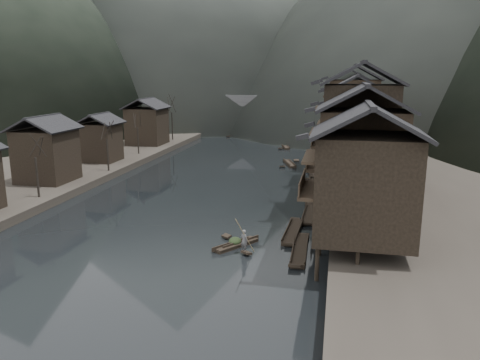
# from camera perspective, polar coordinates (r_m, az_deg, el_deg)

# --- Properties ---
(water) EXTENTS (300.00, 300.00, 0.00)m
(water) POSITION_cam_1_polar(r_m,az_deg,el_deg) (46.62, -7.83, -5.17)
(water) COLOR black
(water) RESTS_ON ground
(right_bank) EXTENTS (40.00, 200.00, 1.80)m
(right_bank) POSITION_cam_1_polar(r_m,az_deg,el_deg) (85.09, 25.17, 2.63)
(right_bank) COLOR #2D2823
(right_bank) RESTS_ON ground
(left_bank) EXTENTS (40.00, 200.00, 1.20)m
(left_bank) POSITION_cam_1_polar(r_m,az_deg,el_deg) (96.83, -19.58, 4.06)
(left_bank) COLOR #2D2823
(left_bank) RESTS_ON ground
(stilt_houses) EXTENTS (9.00, 67.60, 15.75)m
(stilt_houses) POSITION_cam_1_polar(r_m,az_deg,el_deg) (61.61, 13.86, 7.46)
(stilt_houses) COLOR black
(stilt_houses) RESTS_ON ground
(left_houses) EXTENTS (8.10, 53.20, 8.73)m
(left_houses) POSITION_cam_1_polar(r_m,az_deg,el_deg) (71.86, -18.12, 5.36)
(left_houses) COLOR black
(left_houses) RESTS_ON left_bank
(bare_trees) EXTENTS (3.94, 60.85, 7.88)m
(bare_trees) POSITION_cam_1_polar(r_m,az_deg,el_deg) (72.38, -14.74, 6.16)
(bare_trees) COLOR black
(bare_trees) RESTS_ON left_bank
(moored_sampans) EXTENTS (3.03, 55.24, 0.47)m
(moored_sampans) POSITION_cam_1_polar(r_m,az_deg,el_deg) (62.01, 8.62, -0.41)
(moored_sampans) COLOR black
(moored_sampans) RESTS_ON water
(midriver_boats) EXTENTS (18.88, 37.08, 0.45)m
(midriver_boats) POSITION_cam_1_polar(r_m,az_deg,el_deg) (90.81, 3.40, 3.99)
(midriver_boats) COLOR black
(midriver_boats) RESTS_ON water
(stone_bridge) EXTENTS (40.00, 6.00, 9.00)m
(stone_bridge) POSITION_cam_1_polar(r_m,az_deg,el_deg) (115.02, 4.26, 8.35)
(stone_bridge) COLOR #4C4C4F
(stone_bridge) RESTS_ON ground
(hero_sampan) EXTENTS (3.48, 4.40, 0.43)m
(hero_sampan) POSITION_cam_1_polar(r_m,az_deg,el_deg) (40.07, -0.50, -7.82)
(hero_sampan) COLOR black
(hero_sampan) RESTS_ON water
(cargo_heap) EXTENTS (1.06, 1.39, 0.64)m
(cargo_heap) POSITION_cam_1_polar(r_m,az_deg,el_deg) (40.07, -0.63, -6.99)
(cargo_heap) COLOR black
(cargo_heap) RESTS_ON hero_sampan
(boatman) EXTENTS (0.80, 0.71, 1.83)m
(boatman) POSITION_cam_1_polar(r_m,az_deg,el_deg) (38.22, 0.51, -7.05)
(boatman) COLOR slate
(boatman) RESTS_ON hero_sampan
(bamboo_pole) EXTENTS (1.55, 1.74, 3.78)m
(bamboo_pole) POSITION_cam_1_polar(r_m,az_deg,el_deg) (37.32, 0.82, -3.02)
(bamboo_pole) COLOR #8C7A51
(bamboo_pole) RESTS_ON boatman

